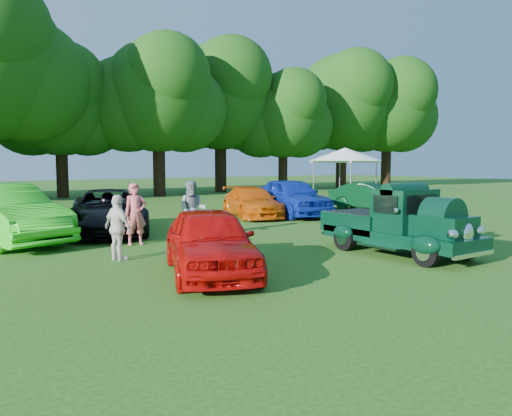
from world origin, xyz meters
TOP-DOWN VIEW (x-y plane):
  - ground at (0.00, 0.00)m, footprint 120.00×120.00m
  - hero_pickup at (1.68, -0.43)m, footprint 1.97×4.22m
  - red_convertible at (-3.36, 0.21)m, footprint 2.98×4.39m
  - back_car_lime at (-6.30, 6.91)m, footprint 3.13×5.45m
  - back_car_black at (-3.18, 7.30)m, footprint 3.89×5.65m
  - back_car_orange at (3.43, 8.74)m, footprint 2.94×4.66m
  - back_car_blue at (5.09, 8.15)m, footprint 2.91×5.12m
  - back_car_green at (9.89, 8.06)m, footprint 2.60×4.21m
  - spectator_pink at (-3.25, 4.66)m, footprint 0.66×0.46m
  - spectator_grey at (-1.33, 4.93)m, footprint 1.08×1.05m
  - spectator_white at (-4.42, 2.73)m, footprint 0.62×0.98m
  - canopy_tent at (12.47, 12.45)m, footprint 4.91×4.91m
  - tree_line at (-0.23, 23.72)m, footprint 63.78×10.71m

SIDE VIEW (x-z plane):
  - ground at x=0.00m, z-range 0.00..0.00m
  - back_car_orange at x=3.43m, z-range 0.00..1.26m
  - back_car_green at x=9.89m, z-range 0.00..1.31m
  - red_convertible at x=-3.36m, z-range 0.00..1.39m
  - hero_pickup at x=1.68m, z-range -0.11..1.54m
  - back_car_black at x=-3.18m, z-range 0.00..1.43m
  - spectator_white at x=-4.42m, z-range 0.00..1.56m
  - back_car_blue at x=5.09m, z-range 0.00..1.64m
  - back_car_lime at x=-6.30m, z-range 0.00..1.70m
  - spectator_pink at x=-3.25m, z-range 0.00..1.73m
  - spectator_grey at x=-1.33m, z-range 0.00..1.75m
  - canopy_tent at x=12.47m, z-range 1.17..4.33m
  - tree_line at x=-0.23m, z-range 1.02..13.36m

